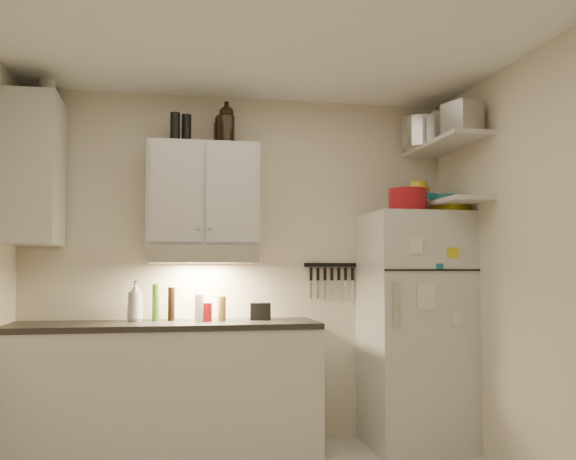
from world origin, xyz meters
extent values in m
cube|color=white|center=(0.00, 0.00, 2.61)|extent=(3.20, 3.00, 0.02)
cube|color=beige|center=(0.00, 1.51, 1.30)|extent=(3.20, 0.02, 2.60)
cube|color=beige|center=(1.61, 0.00, 1.30)|extent=(0.02, 3.00, 2.60)
cube|color=silver|center=(-0.55, 1.20, 0.44)|extent=(2.10, 0.60, 0.88)
cube|color=#292623|center=(-0.55, 1.20, 0.90)|extent=(2.10, 0.62, 0.04)
cube|color=silver|center=(-0.30, 1.33, 1.83)|extent=(0.80, 0.33, 0.75)
cube|color=silver|center=(-1.44, 1.20, 1.95)|extent=(0.33, 0.55, 1.00)
cube|color=silver|center=(-0.30, 1.27, 1.39)|extent=(0.76, 0.46, 0.12)
cube|color=silver|center=(1.25, 1.16, 0.85)|extent=(0.70, 0.68, 1.70)
cube|color=silver|center=(1.45, 1.02, 2.20)|extent=(0.30, 0.95, 0.03)
cube|color=silver|center=(1.45, 1.02, 1.76)|extent=(0.30, 0.95, 0.03)
cube|color=black|center=(0.70, 1.49, 1.32)|extent=(0.42, 0.02, 0.03)
cylinder|color=maroon|center=(1.14, 0.99, 1.78)|extent=(0.32, 0.32, 0.16)
cube|color=yellow|center=(1.45, 1.00, 1.74)|extent=(0.28, 0.31, 0.08)
cylinder|color=silver|center=(1.37, 1.12, 1.75)|extent=(0.08, 0.08, 0.10)
cylinder|color=silver|center=(1.37, 1.26, 2.33)|extent=(0.42, 0.42, 0.23)
cube|color=#AAAAAD|center=(1.42, 0.97, 2.32)|extent=(0.22, 0.20, 0.20)
cube|color=#AAAAAD|center=(1.42, 0.68, 2.32)|extent=(0.27, 0.27, 0.21)
cylinder|color=#166C7C|center=(1.39, 1.28, 1.82)|extent=(0.21, 0.21, 0.09)
cylinder|color=orange|center=(1.33, 1.25, 1.89)|extent=(0.17, 0.17, 0.05)
cylinder|color=yellow|center=(1.33, 1.25, 1.93)|extent=(0.13, 0.13, 0.04)
cylinder|color=#166C7C|center=(1.45, 1.06, 1.80)|extent=(0.26, 0.26, 0.05)
cylinder|color=black|center=(-0.42, 1.30, 2.30)|extent=(0.09, 0.09, 0.20)
cylinder|color=black|center=(-0.50, 1.26, 2.30)|extent=(0.08, 0.08, 0.20)
cylinder|color=silver|center=(-1.38, 1.28, 2.53)|extent=(0.14, 0.14, 0.15)
imported|color=silver|center=(-0.77, 1.30, 1.08)|extent=(0.16, 0.16, 0.32)
cylinder|color=brown|center=(-0.16, 1.23, 1.01)|extent=(0.07, 0.07, 0.17)
cylinder|color=#3D6E1B|center=(-0.63, 1.32, 1.05)|extent=(0.05, 0.05, 0.26)
cylinder|color=black|center=(-0.52, 1.32, 1.04)|extent=(0.06, 0.06, 0.24)
cylinder|color=silver|center=(-0.32, 1.21, 1.02)|extent=(0.07, 0.07, 0.19)
cylinder|color=maroon|center=(-0.27, 1.22, 0.98)|extent=(0.06, 0.06, 0.13)
cube|color=black|center=(0.12, 1.27, 0.98)|extent=(0.16, 0.13, 0.12)
camera|label=1|loc=(-0.56, -3.34, 1.28)|focal=40.00mm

